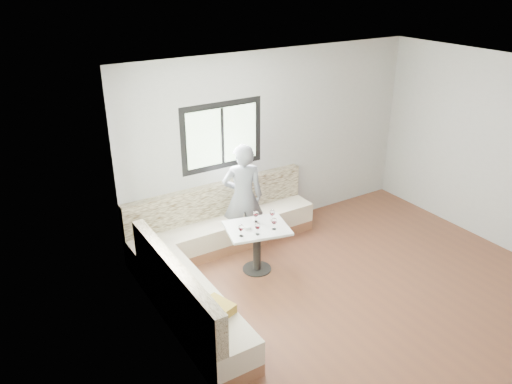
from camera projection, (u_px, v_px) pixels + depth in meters
room at (384, 199)px, 5.78m from camera, size 5.01×5.01×2.81m
banquette at (210, 255)px, 6.70m from camera, size 2.90×2.80×0.95m
table at (257, 238)px, 6.77m from camera, size 0.95×0.82×0.68m
person at (243, 197)px, 7.22m from camera, size 0.70×0.59×1.63m
olive_ramekin at (247, 227)px, 6.65m from camera, size 0.11×0.11×0.04m
wine_glass_a at (241, 228)px, 6.43m from camera, size 0.08×0.08×0.17m
wine_glass_b at (258, 226)px, 6.47m from camera, size 0.08×0.08×0.17m
wine_glass_c at (274, 221)px, 6.60m from camera, size 0.08×0.08×0.17m
wine_glass_d at (256, 214)px, 6.79m from camera, size 0.08×0.08×0.17m
wine_glass_e at (272, 213)px, 6.82m from camera, size 0.08×0.08×0.17m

